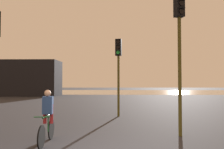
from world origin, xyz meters
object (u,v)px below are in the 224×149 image
distant_building (14,78)px  traffic_light_near_right (179,36)px  traffic_light_center (118,62)px  cyclist (47,116)px

distant_building → traffic_light_near_right: size_ratio=2.34×
distant_building → traffic_light_center: distant_building is taller
traffic_light_center → cyclist: size_ratio=2.44×
traffic_light_near_right → traffic_light_center: size_ratio=1.21×
traffic_light_near_right → cyclist: (-4.31, -0.94, -2.64)m
traffic_light_near_right → traffic_light_center: 4.68m
cyclist → distant_building: bearing=-64.7°
cyclist → traffic_light_near_right: bearing=-169.8°
distant_building → cyclist: 24.62m
distant_building → traffic_light_center: 21.53m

